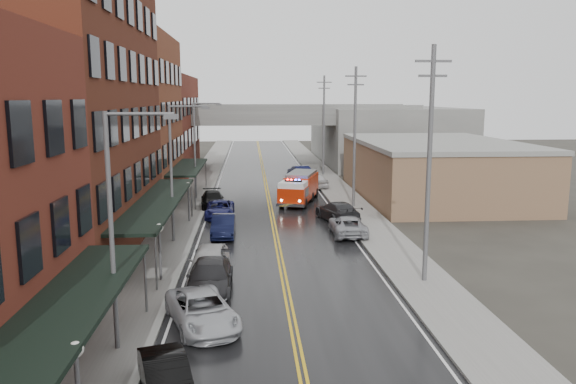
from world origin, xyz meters
TOP-DOWN VIEW (x-y plane):
  - road at (0.00, 30.00)m, footprint 11.00×160.00m
  - sidewalk_left at (-7.30, 30.00)m, footprint 3.00×160.00m
  - sidewalk_right at (7.30, 30.00)m, footprint 3.00×160.00m
  - curb_left at (-5.65, 30.00)m, footprint 0.30×160.00m
  - curb_right at (5.65, 30.00)m, footprint 0.30×160.00m
  - brick_building_b at (-13.30, 23.00)m, footprint 9.00×20.00m
  - brick_building_c at (-13.30, 40.50)m, footprint 9.00×15.00m
  - brick_building_far at (-13.30, 58.00)m, footprint 9.00×20.00m
  - tan_building at (16.00, 40.00)m, footprint 14.00×22.00m
  - right_far_block at (18.00, 70.00)m, footprint 18.00×30.00m
  - awning_0 at (-7.49, 4.00)m, footprint 2.60×16.00m
  - awning_1 at (-7.49, 23.00)m, footprint 2.60×18.00m
  - awning_2 at (-7.49, 40.50)m, footprint 2.60×13.00m
  - globe_lamp_0 at (-6.40, 2.00)m, footprint 0.44×0.44m
  - globe_lamp_1 at (-6.40, 16.00)m, footprint 0.44×0.44m
  - globe_lamp_2 at (-6.40, 30.00)m, footprint 0.44×0.44m
  - street_lamp_0 at (-6.55, 8.00)m, footprint 2.64×0.22m
  - street_lamp_1 at (-6.55, 24.00)m, footprint 2.64×0.22m
  - street_lamp_2 at (-6.55, 40.00)m, footprint 2.64×0.22m
  - utility_pole_0 at (7.20, 15.00)m, footprint 1.80×0.24m
  - utility_pole_1 at (7.20, 35.00)m, footprint 1.80×0.24m
  - utility_pole_2 at (7.20, 55.00)m, footprint 1.80×0.24m
  - overpass at (0.00, 62.00)m, footprint 40.00×10.00m
  - fire_truck at (2.68, 37.44)m, footprint 4.51×7.71m
  - parked_car_left_1 at (-4.47, 4.53)m, footprint 2.51×4.26m
  - parked_car_left_2 at (-3.79, 10.16)m, footprint 3.85×5.58m
  - parked_car_left_3 at (-3.75, 14.23)m, footprint 2.18×5.35m
  - parked_car_left_4 at (-3.94, 16.80)m, footprint 2.17×4.97m
  - parked_car_left_5 at (-3.60, 25.59)m, footprint 1.56×4.46m
  - parked_car_left_6 at (-4.15, 31.78)m, footprint 2.21×4.77m
  - parked_car_left_7 at (-5.00, 35.96)m, footprint 2.33×4.93m
  - parked_car_right_0 at (5.00, 25.33)m, footprint 2.36×4.94m
  - parked_car_right_1 at (5.00, 29.80)m, footprint 3.32×5.65m
  - parked_car_right_2 at (5.00, 45.95)m, footprint 3.00×5.06m
  - parked_car_right_3 at (4.09, 52.20)m, footprint 2.76×5.15m

SIDE VIEW (x-z plane):
  - road at x=0.00m, z-range 0.00..0.02m
  - sidewalk_left at x=-7.30m, z-range 0.00..0.15m
  - sidewalk_right at x=7.30m, z-range 0.00..0.15m
  - curb_left at x=-5.65m, z-range 0.00..0.15m
  - curb_right at x=5.65m, z-range 0.00..0.15m
  - parked_car_left_6 at x=-4.15m, z-range 0.00..1.33m
  - parked_car_left_1 at x=-4.47m, z-range 0.00..1.33m
  - parked_car_right_0 at x=5.00m, z-range 0.00..1.36m
  - parked_car_left_7 at x=-5.00m, z-range 0.00..1.39m
  - parked_car_left_2 at x=-3.79m, z-range 0.00..1.42m
  - parked_car_left_5 at x=-3.60m, z-range 0.00..1.47m
  - parked_car_right_1 at x=5.00m, z-range 0.00..1.54m
  - parked_car_left_3 at x=-3.75m, z-range 0.00..1.55m
  - parked_car_right_3 at x=4.09m, z-range 0.00..1.61m
  - parked_car_right_2 at x=5.00m, z-range 0.00..1.61m
  - parked_car_left_4 at x=-3.94m, z-range 0.00..1.67m
  - fire_truck at x=2.68m, z-range 0.11..2.79m
  - globe_lamp_0 at x=-6.40m, z-range 0.75..3.87m
  - globe_lamp_1 at x=-6.40m, z-range 0.75..3.87m
  - globe_lamp_2 at x=-6.40m, z-range 0.75..3.87m
  - tan_building at x=16.00m, z-range 0.00..5.00m
  - awning_2 at x=-7.49m, z-range 1.44..4.53m
  - awning_0 at x=-7.49m, z-range 1.44..4.53m
  - awning_1 at x=-7.49m, z-range 1.44..4.53m
  - right_far_block at x=18.00m, z-range 0.00..8.00m
  - street_lamp_0 at x=-6.55m, z-range 0.69..9.69m
  - street_lamp_1 at x=-6.55m, z-range 0.69..9.69m
  - street_lamp_2 at x=-6.55m, z-range 0.69..9.69m
  - overpass at x=0.00m, z-range 2.24..9.74m
  - brick_building_far at x=-13.30m, z-range 0.00..12.00m
  - utility_pole_0 at x=7.20m, z-range 0.31..12.31m
  - utility_pole_1 at x=7.20m, z-range 0.31..12.31m
  - utility_pole_2 at x=7.20m, z-range 0.31..12.31m
  - brick_building_c at x=-13.30m, z-range 0.00..15.00m
  - brick_building_b at x=-13.30m, z-range 0.00..18.00m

